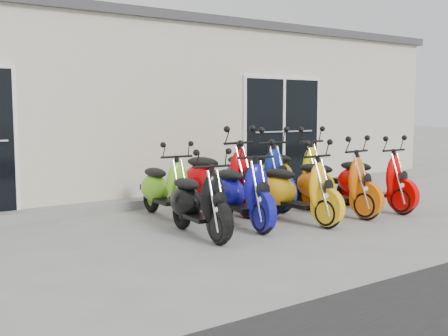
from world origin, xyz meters
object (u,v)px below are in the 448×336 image
Objects in this scene: scooter_front_orange_b at (335,175)px; scooter_back_red at (220,169)px; scooter_back_blue at (256,167)px; scooter_back_yellow at (293,164)px; scooter_front_blue at (242,182)px; scooter_front_black at (198,192)px; scooter_front_orange_a at (297,181)px; scooter_front_red at (373,172)px; scooter_back_green at (165,179)px.

scooter_back_red is at bearing 132.05° from scooter_front_orange_b.
scooter_back_blue is 0.83m from scooter_back_yellow.
scooter_back_yellow reaches higher than scooter_front_blue.
scooter_front_black is 0.84× the size of scooter_back_red.
scooter_front_black is 1.67m from scooter_front_orange_a.
scooter_back_blue is at bearing 109.32° from scooter_front_orange_b.
scooter_front_black is 3.06m from scooter_back_yellow.
scooter_front_orange_a is 1.34m from scooter_back_blue.
scooter_front_red is (3.40, -0.05, 0.03)m from scooter_front_black.
scooter_front_blue is 2.23m from scooter_back_yellow.
scooter_back_green is at bearing 163.59° from scooter_back_red.
scooter_back_red is (-1.36, 1.20, 0.07)m from scooter_front_orange_b.
scooter_front_red reaches higher than scooter_back_green.
scooter_back_green is 0.85× the size of scooter_back_red.
scooter_back_green is at bearing 154.22° from scooter_front_red.
scooter_back_blue is (1.96, 1.23, 0.10)m from scooter_front_black.
scooter_front_orange_b reaches higher than scooter_back_green.
scooter_front_red is at bearing -3.67° from scooter_front_orange_a.
scooter_front_black is at bearing 177.66° from scooter_front_red.
scooter_front_orange_a is at bearing -76.93° from scooter_back_red.
scooter_back_red reaches higher than scooter_front_orange_a.
scooter_back_blue is at bearing 52.30° from scooter_front_blue.
scooter_front_red reaches higher than scooter_front_black.
scooter_back_blue is 1.01× the size of scooter_back_yellow.
scooter_front_orange_a is at bearing 179.04° from scooter_front_orange_b.
scooter_front_red is 0.91× the size of scooter_back_yellow.
scooter_front_black is at bearing -141.77° from scooter_back_red.
scooter_front_blue is 0.91× the size of scooter_back_blue.
scooter_front_orange_b is 0.90× the size of scooter_back_red.
scooter_front_orange_b is at bearing 0.85° from scooter_front_orange_a.
scooter_front_blue is (0.84, 0.17, 0.04)m from scooter_front_black.
scooter_front_black is 3.40m from scooter_front_red.
scooter_front_orange_a is 0.88× the size of scooter_back_red.
scooter_front_red is 0.88× the size of scooter_back_red.
scooter_back_blue is at bearing 37.54° from scooter_front_black.
scooter_front_black is 1.70m from scooter_back_red.
scooter_back_yellow is at bearing -6.06° from scooter_back_red.
scooter_back_yellow reaches higher than scooter_front_orange_b.
scooter_front_orange_a is (1.67, -0.08, 0.03)m from scooter_front_black.
scooter_front_red is at bearing -36.73° from scooter_back_red.
scooter_front_orange_b is (0.89, 0.09, 0.01)m from scooter_front_orange_a.
scooter_front_blue is 0.89× the size of scooter_back_red.
scooter_back_blue is at bearing -1.59° from scooter_back_green.
scooter_front_orange_a is 0.90× the size of scooter_back_blue.
scooter_back_green is (-2.27, 1.35, -0.04)m from scooter_front_orange_b.
scooter_front_blue reaches higher than scooter_front_red.
scooter_front_blue is 1.05× the size of scooter_back_green.
scooter_back_red is (0.91, -0.15, 0.11)m from scooter_back_green.
scooter_front_red is 0.90× the size of scooter_back_blue.
scooter_back_blue reaches higher than scooter_front_orange_b.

